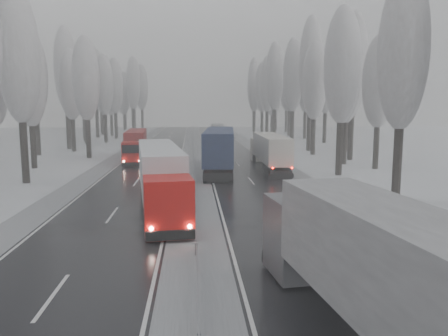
{
  "coord_description": "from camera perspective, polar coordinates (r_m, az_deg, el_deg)",
  "views": [
    {
      "loc": [
        -0.13,
        -15.41,
        6.85
      ],
      "look_at": [
        2.25,
        17.3,
        2.2
      ],
      "focal_mm": 35.0,
      "sensor_mm": 36.0,
      "label": 1
    }
  ],
  "objects": [
    {
      "name": "tree_64",
      "position": [
        70.57,
        -19.35,
        10.15
      ],
      "size": [
        3.6,
        3.6,
        15.42
      ],
      "color": "black",
      "rests_on": "ground"
    },
    {
      "name": "tree_30",
      "position": [
        98.65,
        5.69,
        10.74
      ],
      "size": [
        3.6,
        3.6,
        17.86
      ],
      "color": "black",
      "rests_on": "ground"
    },
    {
      "name": "tree_75",
      "position": [
        121.27,
        -15.85,
        10.2
      ],
      "size": [
        3.6,
        3.6,
        18.6
      ],
      "color": "black",
      "rests_on": "ground"
    },
    {
      "name": "tree_63",
      "position": [
        66.9,
        -23.54,
        10.88
      ],
      "size": [
        3.6,
        3.6,
        16.88
      ],
      "color": "black",
      "rests_on": "ground"
    },
    {
      "name": "tree_25",
      "position": [
        74.93,
        15.66,
        12.12
      ],
      "size": [
        3.6,
        3.6,
        19.44
      ],
      "color": "black",
      "rests_on": "ground"
    },
    {
      "name": "tree_72",
      "position": [
        105.68,
        -14.6,
        9.39
      ],
      "size": [
        3.6,
        3.6,
        15.11
      ],
      "color": "black",
      "rests_on": "ground"
    },
    {
      "name": "shoulder_right",
      "position": [
        47.07,
        8.56,
        -0.36
      ],
      "size": [
        2.4,
        200.0,
        0.04
      ],
      "primitive_type": "cube",
      "color": "#A0A2A8",
      "rests_on": "ground"
    },
    {
      "name": "tree_78",
      "position": [
        132.01,
        -11.94,
        10.39
      ],
      "size": [
        3.6,
        3.6,
        19.55
      ],
      "color": "black",
      "rests_on": "ground"
    },
    {
      "name": "tree_79",
      "position": [
        136.3,
        -12.86,
        9.62
      ],
      "size": [
        3.6,
        3.6,
        17.07
      ],
      "color": "black",
      "rests_on": "ground"
    },
    {
      "name": "tree_70",
      "position": [
        96.07,
        -14.09,
        10.32
      ],
      "size": [
        3.6,
        3.6,
        17.09
      ],
      "color": "black",
      "rests_on": "ground"
    },
    {
      "name": "tree_36",
      "position": [
        122.94,
        3.95,
        10.93
      ],
      "size": [
        3.6,
        3.6,
        20.23
      ],
      "color": "black",
      "rests_on": "ground"
    },
    {
      "name": "tree_69",
      "position": [
        91.22,
        -18.0,
        11.21
      ],
      "size": [
        3.6,
        3.6,
        19.35
      ],
      "color": "black",
      "rests_on": "ground"
    },
    {
      "name": "tree_21",
      "position": [
        58.44,
        16.56,
        12.8
      ],
      "size": [
        3.6,
        3.6,
        18.62
      ],
      "color": "black",
      "rests_on": "ground"
    },
    {
      "name": "tree_37",
      "position": [
        127.93,
        6.83,
        9.68
      ],
      "size": [
        3.6,
        3.6,
        16.37
      ],
      "color": "black",
      "rests_on": "ground"
    },
    {
      "name": "tree_76",
      "position": [
        125.02,
        -10.72,
        10.27
      ],
      "size": [
        3.6,
        3.6,
        18.55
      ],
      "color": "black",
      "rests_on": "ground"
    },
    {
      "name": "tree_16",
      "position": [
        34.79,
        22.39,
        13.77
      ],
      "size": [
        3.6,
        3.6,
        16.53
      ],
      "color": "black",
      "rests_on": "ground"
    },
    {
      "name": "tree_22",
      "position": [
        63.47,
        11.75,
        10.97
      ],
      "size": [
        3.6,
        3.6,
        15.86
      ],
      "color": "black",
      "rests_on": "ground"
    },
    {
      "name": "tree_60",
      "position": [
        52.72,
        -24.09,
        10.36
      ],
      "size": [
        3.6,
        3.6,
        14.84
      ],
      "color": "black",
      "rests_on": "ground"
    },
    {
      "name": "shoulder_left",
      "position": [
        47.02,
        -16.48,
        -0.62
      ],
      "size": [
        2.4,
        200.0,
        0.04
      ],
      "primitive_type": "cube",
      "color": "#A0A2A8",
      "rests_on": "ground"
    },
    {
      "name": "tree_39",
      "position": [
        137.9,
        4.96,
        9.54
      ],
      "size": [
        3.6,
        3.6,
        16.19
      ],
      "color": "black",
      "rests_on": "ground"
    },
    {
      "name": "tree_19",
      "position": [
        50.69,
        19.61,
        10.51
      ],
      "size": [
        3.6,
        3.6,
        14.57
      ],
      "color": "black",
      "rests_on": "ground"
    },
    {
      "name": "tree_29",
      "position": [
        94.55,
        10.65,
        10.86
      ],
      "size": [
        3.6,
        3.6,
        18.11
      ],
      "color": "black",
      "rests_on": "ground"
    },
    {
      "name": "tree_35",
      "position": [
        118.52,
        8.2,
        10.37
      ],
      "size": [
        3.6,
        3.6,
        18.25
      ],
      "color": "black",
      "rests_on": "ground"
    },
    {
      "name": "tree_32",
      "position": [
        106.05,
        5.02,
        10.38
      ],
      "size": [
        3.6,
        3.6,
        17.33
      ],
      "color": "black",
      "rests_on": "ground"
    },
    {
      "name": "truck_blue_box",
      "position": [
        45.69,
        -0.55,
        2.75
      ],
      "size": [
        4.23,
        17.63,
        4.49
      ],
      "rotation": [
        0.0,
        0.0,
        -0.09
      ],
      "color": "#1B1C45",
      "rests_on": "ground"
    },
    {
      "name": "tree_24",
      "position": [
        69.13,
        11.28,
        13.18
      ],
      "size": [
        3.6,
        3.6,
        20.49
      ],
      "color": "black",
      "rests_on": "ground"
    },
    {
      "name": "tree_58",
      "position": [
        42.91,
        -25.28,
        13.0
      ],
      "size": [
        3.6,
        3.6,
        17.21
      ],
      "color": "black",
      "rests_on": "ground"
    },
    {
      "name": "box_truck_distant",
      "position": [
        99.27,
        -0.89,
        4.98
      ],
      "size": [
        2.67,
        7.99,
        2.96
      ],
      "rotation": [
        0.0,
        0.0,
        0.03
      ],
      "color": "#AAADB1",
      "rests_on": "ground"
    },
    {
      "name": "tree_62",
      "position": [
        60.84,
        -17.61,
        11.0
      ],
      "size": [
        3.6,
        3.6,
        16.04
      ],
      "color": "black",
      "rests_on": "ground"
    },
    {
      "name": "tree_34",
      "position": [
        112.94,
        3.99,
        10.34
      ],
      "size": [
        3.6,
        3.6,
        17.63
      ],
      "color": "black",
      "rests_on": "ground"
    },
    {
      "name": "median_slush",
      "position": [
        45.93,
        -3.95,
        -0.5
      ],
      "size": [
        3.0,
        200.0,
        0.04
      ],
      "primitive_type": "cube",
      "color": "#A0A2A8",
      "rests_on": "ground"
    },
    {
      "name": "tree_26",
      "position": [
        78.87,
        9.01,
        11.79
      ],
      "size": [
        3.6,
        3.6,
        18.78
      ],
      "color": "black",
      "rests_on": "ground"
    },
    {
      "name": "truck_grey_tarp",
      "position": [
        12.16,
        22.55,
        -13.76
      ],
      "size": [
        4.68,
        16.56,
        4.21
      ],
      "rotation": [
        0.0,
        0.0,
        0.13
      ],
      "color": "#444549",
      "rests_on": "ground"
    },
    {
      "name": "tree_66",
      "position": [
        79.88,
        -17.46,
        9.85
      ],
      "size": [
        3.6,
        3.6,
        15.23
      ],
      "color": "black",
      "rests_on": "ground"
    },
    {
      "name": "tree_38",
      "position": [
        133.56,
        4.03,
        10.08
      ],
      "size": [
        3.6,
        3.6,
        17.97
      ],
      "color": "black",
      "rests_on": "ground"
    },
    {
      "name": "truck_cream_box",
      "position": [
        47.7,
        5.92,
        2.47
      ],
      "size": [
        2.6,
        14.95,
        3.82
      ],
      "rotation": [
        0.0,
        0.0,
        -0.02
      ],
      "color": "#9C9A8B",
      "rests_on": "ground"
    },
    {
      "name": "tree_77",
      "position": [
        129.64,
        -12.98,
        8.93
      ],
      "size": [
        3.6,
        3.6,
        14.32
      ],
      "color": "black",
      "rests_on": "ground"
    },
    {
      "name": "median_guardrail",
      "position": [
        45.83,
        -3.96,
        0.21
      ],
      "size": [
        0.12,
        200.0,
        0.76
      ],
      "color": "slate",
      "rests_on": "ground"
    },
    {
      "name": "tree_71",
      "position": [
        100.97,
        -16.44,
        11.03
      ],
      "size": [
        3.6,
        3.6,
        19.61
      ],
      "color": "black",
      "rests_on": "ground"
    },
    {
      "name": "truck_red_white",
      "position": [
        29.66,
        -8.33,
        -0.64
      ],
      "size": [
        4.59,
        16.21,
        4.12
      ],
      "rotation": [
        0.0,
        0.0,
        0.13
      ],
      "color": "red",
      "rests_on": "ground"
    },
    {
      "name": "tree_23",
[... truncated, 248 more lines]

